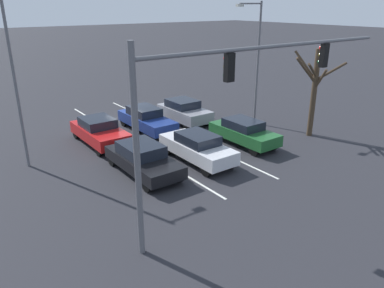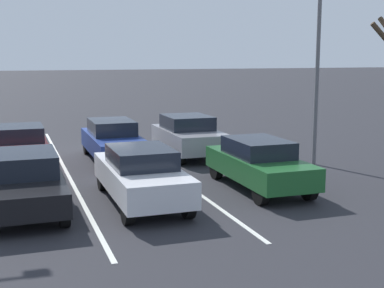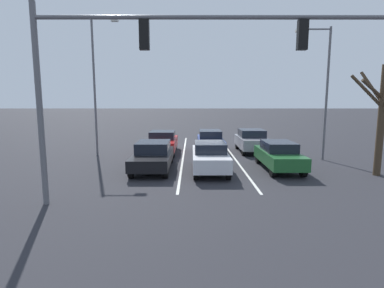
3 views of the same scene
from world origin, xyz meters
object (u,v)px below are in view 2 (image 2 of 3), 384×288
car_darkgreen_leftlane_front (259,163)px  car_gray_leftlane_second (189,135)px  car_black_rightlane_front (23,180)px  car_silver_midlane_front (141,174)px  car_navy_midlane_second (113,140)px  car_red_rightlane_second (18,148)px  street_lamp_left_shoulder (313,36)px

car_darkgreen_leftlane_front → car_gray_leftlane_second: 5.49m
car_black_rightlane_front → car_silver_midlane_front: car_silver_midlane_front is taller
car_gray_leftlane_second → car_navy_midlane_second: bearing=-0.4°
car_black_rightlane_front → car_gray_leftlane_second: car_gray_leftlane_second is taller
car_silver_midlane_front → car_red_rightlane_second: bearing=-61.4°
car_navy_midlane_second → car_black_rightlane_front: bearing=58.6°
street_lamp_left_shoulder → car_navy_midlane_second: bearing=-24.7°
car_darkgreen_leftlane_front → car_silver_midlane_front: bearing=6.0°
car_darkgreen_leftlane_front → car_red_rightlane_second: size_ratio=0.95×
car_black_rightlane_front → car_gray_leftlane_second: bearing=-139.0°
car_darkgreen_leftlane_front → street_lamp_left_shoulder: bearing=-141.9°
car_red_rightlane_second → car_navy_midlane_second: size_ratio=0.95×
car_red_rightlane_second → car_silver_midlane_front: bearing=118.6°
car_silver_midlane_front → car_black_rightlane_front: bearing=-7.6°
car_black_rightlane_front → car_gray_leftlane_second: 8.33m
car_silver_midlane_front → car_gray_leftlane_second: bearing=-119.5°
car_darkgreen_leftlane_front → car_gray_leftlane_second: car_gray_leftlane_second is taller
car_silver_midlane_front → car_gray_leftlane_second: 6.74m
car_gray_leftlane_second → street_lamp_left_shoulder: (-3.53, 2.96, 3.72)m
car_silver_midlane_front → street_lamp_left_shoulder: (-6.85, -2.91, 3.76)m
car_darkgreen_leftlane_front → street_lamp_left_shoulder: size_ratio=0.56×
car_red_rightlane_second → car_gray_leftlane_second: (-6.29, -0.42, 0.06)m
car_silver_midlane_front → car_navy_midlane_second: size_ratio=0.96×
car_red_rightlane_second → car_gray_leftlane_second: bearing=-176.2°
car_silver_midlane_front → car_darkgreen_leftlane_front: bearing=-174.0°
car_red_rightlane_second → car_darkgreen_leftlane_front: bearing=142.5°
car_red_rightlane_second → car_navy_midlane_second: 3.38m
car_silver_midlane_front → car_gray_leftlane_second: (-3.32, -5.87, 0.04)m
car_silver_midlane_front → street_lamp_left_shoulder: size_ratio=0.59×
street_lamp_left_shoulder → car_red_rightlane_second: bearing=-14.5°
car_black_rightlane_front → car_silver_midlane_front: bearing=172.4°
car_black_rightlane_front → car_red_rightlane_second: size_ratio=1.02×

